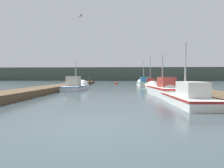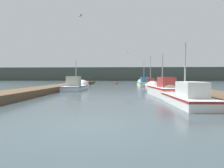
{
  "view_description": "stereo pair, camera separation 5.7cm",
  "coord_description": "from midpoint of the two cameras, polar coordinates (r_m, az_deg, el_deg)",
  "views": [
    {
      "loc": [
        0.96,
        -5.81,
        1.46
      ],
      "look_at": [
        -0.02,
        10.88,
        0.82
      ],
      "focal_mm": 32.0,
      "sensor_mm": 36.0,
      "label": 1
    },
    {
      "loc": [
        1.01,
        -5.8,
        1.46
      ],
      "look_at": [
        -0.02,
        10.88,
        0.82
      ],
      "focal_mm": 32.0,
      "sensor_mm": 36.0,
      "label": 2
    }
  ],
  "objects": [
    {
      "name": "fishing_boat_2",
      "position": [
        22.06,
        -10.02,
        -0.61
      ],
      "size": [
        1.77,
        6.06,
        3.71
      ],
      "rotation": [
        0.0,
        0.0,
        -0.01
      ],
      "color": "silver",
      "rests_on": "ground_plane"
    },
    {
      "name": "fishing_boat_4",
      "position": [
        29.67,
        8.87,
        0.19
      ],
      "size": [
        1.82,
        4.6,
        4.27
      ],
      "rotation": [
        0.0,
        0.0,
        0.05
      ],
      "color": "silver",
      "rests_on": "ground_plane"
    },
    {
      "name": "distant_shore_ridge",
      "position": [
        74.4,
        2.59,
        2.81
      ],
      "size": [
        120.0,
        16.0,
        4.51
      ],
      "color": "#424C42",
      "rests_on": "ground_plane"
    },
    {
      "name": "dock_left",
      "position": [
        23.03,
        -15.16,
        -0.91
      ],
      "size": [
        2.32,
        40.0,
        0.48
      ],
      "color": "brown",
      "rests_on": "ground_plane"
    },
    {
      "name": "fishing_boat_0",
      "position": [
        11.62,
        19.42,
        -3.35
      ],
      "size": [
        1.77,
        5.82,
        3.75
      ],
      "rotation": [
        0.0,
        0.0,
        0.04
      ],
      "color": "silver",
      "rests_on": "ground_plane"
    },
    {
      "name": "seagull_lead",
      "position": [
        21.12,
        4.85,
        9.01
      ],
      "size": [
        0.56,
        0.31,
        0.12
      ],
      "rotation": [
        0.0,
        0.0,
        0.27
      ],
      "color": "white"
    },
    {
      "name": "fishing_boat_3",
      "position": [
        25.35,
        10.77,
        -0.26
      ],
      "size": [
        1.92,
        6.25,
        4.42
      ],
      "rotation": [
        0.0,
        0.0,
        -0.1
      ],
      "color": "silver",
      "rests_on": "ground_plane"
    },
    {
      "name": "mooring_piling_0",
      "position": [
        26.17,
        12.58,
        0.07
      ],
      "size": [
        0.26,
        0.26,
        1.01
      ],
      "color": "#473523",
      "rests_on": "ground_plane"
    },
    {
      "name": "mooring_piling_2",
      "position": [
        25.94,
        12.86,
        0.45
      ],
      "size": [
        0.3,
        0.3,
        1.37
      ],
      "color": "#473523",
      "rests_on": "ground_plane"
    },
    {
      "name": "fishing_boat_1",
      "position": [
        16.11,
        13.76,
        -1.46
      ],
      "size": [
        1.97,
        6.35,
        3.51
      ],
      "rotation": [
        0.0,
        0.0,
        0.09
      ],
      "color": "silver",
      "rests_on": "ground_plane"
    },
    {
      "name": "mooring_piling_1",
      "position": [
        35.83,
        -6.48,
        0.83
      ],
      "size": [
        0.26,
        0.26,
        1.21
      ],
      "color": "#473523",
      "rests_on": "ground_plane"
    },
    {
      "name": "ground_plane",
      "position": [
        6.07,
        -6.23,
        -11.74
      ],
      "size": [
        200.0,
        200.0,
        0.0
      ],
      "color": "#38474C"
    },
    {
      "name": "seagull_1",
      "position": [
        14.23,
        -9.19,
        18.61
      ],
      "size": [
        0.38,
        0.53,
        0.12
      ],
      "rotation": [
        0.0,
        0.0,
        5.25
      ],
      "color": "white"
    },
    {
      "name": "channel_buoy",
      "position": [
        37.8,
        1.17,
        0.21
      ],
      "size": [
        0.51,
        0.51,
        1.01
      ],
      "color": "red",
      "rests_on": "ground_plane"
    },
    {
      "name": "dock_right",
      "position": [
        22.48,
        17.07,
        -1.0
      ],
      "size": [
        2.32,
        40.0,
        0.48
      ],
      "color": "brown",
      "rests_on": "ground_plane"
    }
  ]
}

